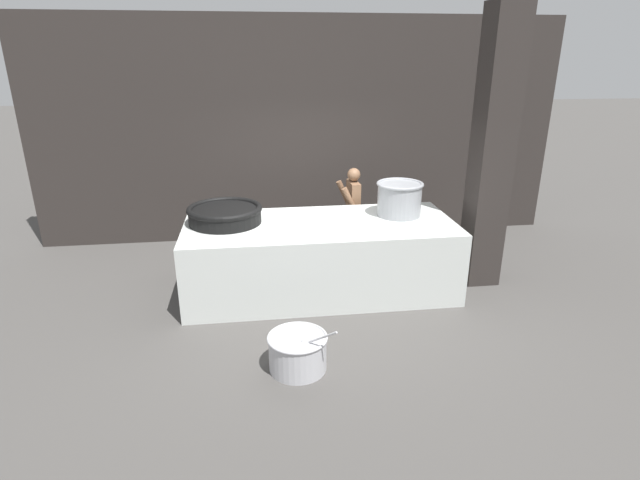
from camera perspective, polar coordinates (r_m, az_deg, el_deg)
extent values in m
plane|color=#474442|center=(7.24, 0.00, -5.64)|extent=(60.00, 60.00, 0.00)
cube|color=#2D2826|center=(9.02, -2.12, 12.33)|extent=(9.23, 0.24, 3.83)
cube|color=#2D2826|center=(7.35, 19.05, 9.39)|extent=(0.47, 0.47, 3.83)
cube|color=silver|center=(7.03, 0.00, -1.93)|extent=(3.71, 1.59, 1.01)
cylinder|color=black|center=(6.95, -10.80, 2.73)|extent=(0.98, 0.98, 0.20)
torus|color=black|center=(6.92, -10.85, 3.52)|extent=(1.02, 1.02, 0.08)
cylinder|color=gray|center=(7.21, 9.05, 4.57)|extent=(0.62, 0.62, 0.46)
torus|color=gray|center=(7.15, 9.15, 6.34)|extent=(0.66, 0.66, 0.04)
cylinder|color=brown|center=(8.20, 3.84, 0.32)|extent=(0.11, 0.11, 0.74)
cylinder|color=brown|center=(8.35, 3.60, 0.70)|extent=(0.11, 0.11, 0.74)
cube|color=olive|center=(8.23, 3.74, 1.48)|extent=(0.18, 0.23, 0.48)
cube|color=brown|center=(8.08, 3.82, 4.79)|extent=(0.15, 0.45, 0.54)
cylinder|color=brown|center=(7.85, 3.52, 4.31)|extent=(0.30, 0.10, 0.50)
cylinder|color=brown|center=(8.27, 2.85, 5.17)|extent=(0.30, 0.10, 0.50)
sphere|color=brown|center=(7.98, 3.89, 7.46)|extent=(0.21, 0.21, 0.21)
cylinder|color=#B7B7BC|center=(5.46, -2.57, -12.78)|extent=(0.62, 0.62, 0.38)
torus|color=#B7B7BC|center=(5.36, -2.60, -11.08)|extent=(0.65, 0.65, 0.03)
cylinder|color=tan|center=(5.42, -2.58, -12.02)|extent=(0.54, 0.54, 0.10)
sphere|color=#B7B7BC|center=(5.32, -1.69, -11.73)|extent=(0.11, 0.11, 0.11)
cylinder|color=#B7B7BC|center=(5.13, 0.05, -11.14)|extent=(0.31, 0.32, 0.30)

